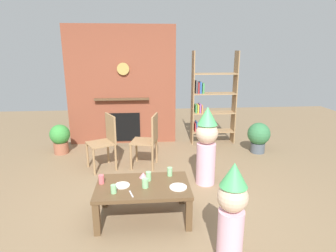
% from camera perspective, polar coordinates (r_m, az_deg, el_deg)
% --- Properties ---
extents(ground_plane, '(12.00, 12.00, 0.00)m').
position_cam_1_polar(ground_plane, '(3.76, -1.83, -15.44)').
color(ground_plane, '#846B4C').
extents(brick_fireplace_feature, '(2.20, 0.28, 2.40)m').
position_cam_1_polar(brick_fireplace_feature, '(5.89, -9.33, 7.95)').
color(brick_fireplace_feature, brown).
rests_on(brick_fireplace_feature, ground_plane).
extents(bookshelf, '(0.90, 0.28, 1.90)m').
position_cam_1_polar(bookshelf, '(5.88, 8.53, 5.10)').
color(bookshelf, '#9E7A51').
rests_on(bookshelf, ground_plane).
extents(coffee_table, '(1.07, 0.66, 0.42)m').
position_cam_1_polar(coffee_table, '(3.34, -5.08, -12.77)').
color(coffee_table, brown).
rests_on(coffee_table, ground_plane).
extents(paper_cup_near_left, '(0.06, 0.06, 0.11)m').
position_cam_1_polar(paper_cup_near_left, '(3.50, 0.36, -9.22)').
color(paper_cup_near_left, '#8CD18C').
rests_on(paper_cup_near_left, coffee_table).
extents(paper_cup_near_right, '(0.07, 0.07, 0.11)m').
position_cam_1_polar(paper_cup_near_right, '(3.23, -4.63, -11.46)').
color(paper_cup_near_right, '#8CD18C').
rests_on(paper_cup_near_right, coffee_table).
extents(paper_cup_center, '(0.06, 0.06, 0.10)m').
position_cam_1_polar(paper_cup_center, '(3.40, -13.34, -10.45)').
color(paper_cup_center, '#E5666B').
rests_on(paper_cup_center, coffee_table).
extents(paper_cup_far_left, '(0.06, 0.06, 0.09)m').
position_cam_1_polar(paper_cup_far_left, '(3.17, -10.96, -12.42)').
color(paper_cup_far_left, '#8CD18C').
rests_on(paper_cup_far_left, coffee_table).
extents(paper_cup_far_right, '(0.06, 0.06, 0.11)m').
position_cam_1_polar(paper_cup_far_right, '(3.38, -3.97, -10.11)').
color(paper_cup_far_right, '#8CD18C').
rests_on(paper_cup_far_right, coffee_table).
extents(paper_plate_front, '(0.20, 0.20, 0.01)m').
position_cam_1_polar(paper_plate_front, '(3.24, 2.08, -12.27)').
color(paper_plate_front, white).
rests_on(paper_plate_front, coffee_table).
extents(paper_plate_rear, '(0.17, 0.17, 0.01)m').
position_cam_1_polar(paper_plate_rear, '(3.32, -9.28, -11.77)').
color(paper_plate_rear, white).
rests_on(paper_plate_rear, coffee_table).
extents(birthday_cake_slice, '(0.10, 0.10, 0.07)m').
position_cam_1_polar(birthday_cake_slice, '(3.47, -5.02, -9.83)').
color(birthday_cake_slice, pink).
rests_on(birthday_cake_slice, coffee_table).
extents(table_fork, '(0.06, 0.15, 0.01)m').
position_cam_1_polar(table_fork, '(3.13, -7.45, -13.48)').
color(table_fork, silver).
rests_on(table_fork, coffee_table).
extents(child_with_cone_hat, '(0.27, 0.27, 0.99)m').
position_cam_1_polar(child_with_cone_hat, '(2.68, 12.77, -16.51)').
color(child_with_cone_hat, '#EAB2C6').
rests_on(child_with_cone_hat, ground_plane).
extents(child_in_pink, '(0.32, 0.32, 1.15)m').
position_cam_1_polar(child_in_pink, '(4.08, 7.80, -3.64)').
color(child_in_pink, '#EAB2C6').
rests_on(child_in_pink, ground_plane).
extents(dining_chair_left, '(0.54, 0.54, 0.90)m').
position_cam_1_polar(dining_chair_left, '(4.73, -12.49, -2.47)').
color(dining_chair_left, '#9E7A51').
rests_on(dining_chair_left, ground_plane).
extents(dining_chair_middle, '(0.48, 0.48, 0.90)m').
position_cam_1_polar(dining_chair_middle, '(4.67, -3.83, -2.35)').
color(dining_chair_middle, '#9E7A51').
rests_on(dining_chair_middle, ground_plane).
extents(potted_plant_tall, '(0.42, 0.42, 0.58)m').
position_cam_1_polar(potted_plant_tall, '(5.63, 17.88, -1.92)').
color(potted_plant_tall, '#4C5660').
rests_on(potted_plant_tall, ground_plane).
extents(potted_plant_short, '(0.37, 0.37, 0.56)m').
position_cam_1_polar(potted_plant_short, '(5.69, -21.00, -2.18)').
color(potted_plant_short, '#9E5B42').
rests_on(potted_plant_short, ground_plane).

